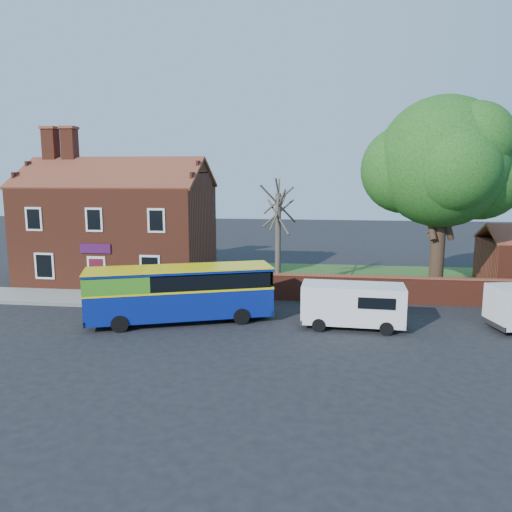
# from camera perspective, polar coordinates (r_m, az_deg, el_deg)

# --- Properties ---
(ground) EXTENTS (120.00, 120.00, 0.00)m
(ground) POSITION_cam_1_polar(r_m,az_deg,el_deg) (24.07, -9.87, -8.72)
(ground) COLOR black
(ground) RESTS_ON ground
(pavement) EXTENTS (18.00, 3.50, 0.12)m
(pavement) POSITION_cam_1_polar(r_m,az_deg,el_deg) (31.76, -18.94, -4.53)
(pavement) COLOR gray
(pavement) RESTS_ON ground
(kerb) EXTENTS (18.00, 0.15, 0.14)m
(kerb) POSITION_cam_1_polar(r_m,az_deg,el_deg) (30.25, -20.41, -5.28)
(kerb) COLOR slate
(kerb) RESTS_ON ground
(grass_strip) EXTENTS (26.00, 12.00, 0.04)m
(grass_strip) POSITION_cam_1_polar(r_m,az_deg,el_deg) (36.10, 16.91, -2.85)
(grass_strip) COLOR #426B28
(grass_strip) RESTS_ON ground
(shop_building) EXTENTS (12.30, 8.13, 10.50)m
(shop_building) POSITION_cam_1_polar(r_m,az_deg,el_deg) (36.35, -15.26, 2.73)
(shop_building) COLOR maroon
(shop_building) RESTS_ON ground
(boundary_wall) EXTENTS (22.00, 0.38, 1.60)m
(boundary_wall) POSITION_cam_1_polar(r_m,az_deg,el_deg) (30.18, 18.83, -3.77)
(boundary_wall) COLOR maroon
(boundary_wall) RESTS_ON ground
(bus) EXTENTS (9.44, 5.31, 2.81)m
(bus) POSITION_cam_1_polar(r_m,az_deg,el_deg) (25.37, -9.34, -4.01)
(bus) COLOR navy
(bus) RESTS_ON ground
(van_near) EXTENTS (4.97, 2.23, 2.15)m
(van_near) POSITION_cam_1_polar(r_m,az_deg,el_deg) (24.71, 11.02, -5.37)
(van_near) COLOR white
(van_near) RESTS_ON ground
(large_tree) EXTENTS (9.84, 7.78, 12.00)m
(large_tree) POSITION_cam_1_polar(r_m,az_deg,el_deg) (32.46, 20.61, 9.56)
(large_tree) COLOR black
(large_tree) RESTS_ON ground
(bare_tree) EXTENTS (2.55, 3.04, 6.80)m
(bare_tree) POSITION_cam_1_polar(r_m,az_deg,el_deg) (31.21, 2.53, 2.14)
(bare_tree) COLOR #4C4238
(bare_tree) RESTS_ON ground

